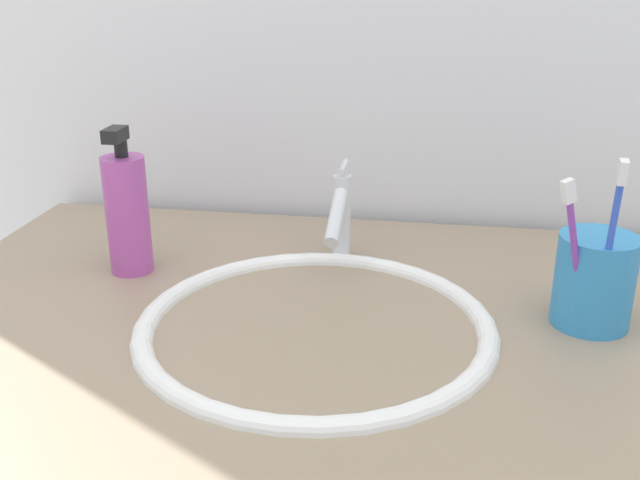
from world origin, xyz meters
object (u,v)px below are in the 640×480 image
Objects in this scene: toothbrush_blue at (611,238)px; soap_dispenser at (127,212)px; faucet at (340,215)px; toothbrush_cup at (594,281)px; toothbrush_purple at (574,246)px.

soap_dispenser is (-0.55, 0.09, -0.04)m from toothbrush_blue.
toothbrush_cup is at bearing -23.85° from faucet.
soap_dispenser reaches higher than faucet.
toothbrush_blue is at bearing -9.60° from soap_dispenser.
toothbrush_purple is at bearing 172.62° from toothbrush_blue.
faucet is 0.34m from toothbrush_blue.
toothbrush_blue is at bearing -7.38° from toothbrush_purple.
toothbrush_blue is at bearing -29.51° from faucet.
toothbrush_purple is 0.52m from soap_dispenser.
toothbrush_blue reaches higher than soap_dispenser.
soap_dispenser is (-0.52, 0.09, -0.02)m from toothbrush_purple.
soap_dispenser is at bearing 170.26° from toothbrush_purple.
faucet is 0.32m from toothbrush_cup.
toothbrush_cup is at bearing 46.23° from toothbrush_purple.
toothbrush_cup is 0.07m from toothbrush_purple.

